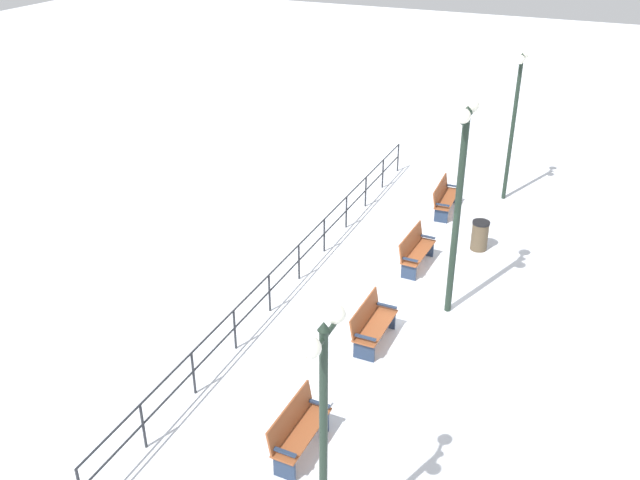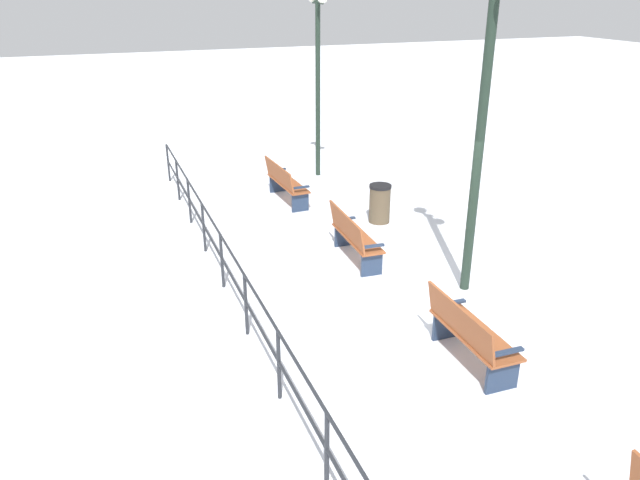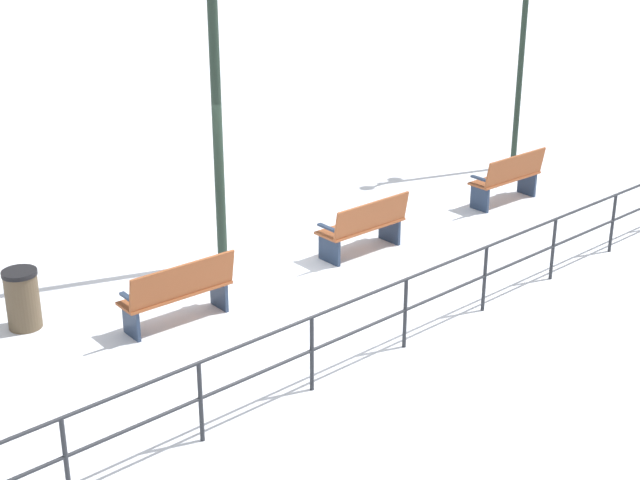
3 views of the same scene
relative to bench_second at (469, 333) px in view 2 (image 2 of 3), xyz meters
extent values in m
plane|color=white|center=(-0.05, 1.76, -0.47)|extent=(80.00, 80.00, 0.00)
cube|color=brown|center=(0.08, 0.00, -0.03)|extent=(0.53, 1.51, 0.04)
cube|color=brown|center=(-0.17, 0.00, 0.22)|extent=(0.14, 1.50, 0.46)
cube|color=#23334C|center=(0.07, -0.65, -0.25)|extent=(0.46, 0.06, 0.44)
cube|color=#23334C|center=(0.10, 0.65, -0.25)|extent=(0.46, 0.06, 0.44)
cube|color=#23334C|center=(0.09, -0.65, 0.09)|extent=(0.46, 0.08, 0.04)
cube|color=#23334C|center=(0.12, 0.65, 0.09)|extent=(0.46, 0.08, 0.04)
cube|color=brown|center=(-0.02, 3.53, -0.03)|extent=(0.50, 1.58, 0.04)
cube|color=brown|center=(-0.24, 3.54, 0.23)|extent=(0.19, 1.57, 0.48)
cube|color=#23334C|center=(-0.05, 2.85, -0.25)|extent=(0.39, 0.07, 0.44)
cube|color=#23334C|center=(0.01, 4.21, -0.25)|extent=(0.39, 0.07, 0.44)
cube|color=#23334C|center=(-0.03, 2.85, 0.09)|extent=(0.39, 0.09, 0.04)
cube|color=#23334C|center=(0.03, 4.21, 0.09)|extent=(0.39, 0.09, 0.04)
cube|color=brown|center=(-0.19, 7.06, -0.03)|extent=(0.50, 1.71, 0.04)
cube|color=brown|center=(-0.40, 7.05, 0.21)|extent=(0.19, 1.69, 0.45)
cube|color=#23334C|center=(-0.15, 6.32, -0.25)|extent=(0.39, 0.07, 0.44)
cube|color=#23334C|center=(-0.22, 7.81, -0.25)|extent=(0.39, 0.07, 0.44)
cube|color=#23334C|center=(-0.13, 6.32, 0.09)|extent=(0.39, 0.09, 0.04)
cube|color=#23334C|center=(-0.20, 7.81, 0.09)|extent=(0.39, 0.09, 0.04)
cylinder|color=#1E2D23|center=(1.20, 1.87, 1.90)|extent=(0.15, 0.15, 4.72)
cylinder|color=#1E2D23|center=(1.20, 8.78, 1.72)|extent=(0.12, 0.12, 4.37)
cylinder|color=#1E2D23|center=(1.20, 8.78, 3.79)|extent=(0.07, 0.64, 0.07)
cylinder|color=#26282D|center=(-2.55, -1.38, 0.01)|extent=(0.05, 0.05, 0.95)
cylinder|color=#26282D|center=(-2.55, 0.19, 0.01)|extent=(0.05, 0.05, 0.95)
cylinder|color=#26282D|center=(-2.55, 1.76, 0.01)|extent=(0.05, 0.05, 0.95)
cylinder|color=#26282D|center=(-2.55, 3.34, 0.01)|extent=(0.05, 0.05, 0.95)
cylinder|color=#26282D|center=(-2.55, 4.91, 0.01)|extent=(0.05, 0.05, 0.95)
cylinder|color=#26282D|center=(-2.55, 6.48, 0.01)|extent=(0.05, 0.05, 0.95)
cylinder|color=#26282D|center=(-2.55, 8.06, 0.01)|extent=(0.05, 0.05, 0.95)
cylinder|color=#26282D|center=(-2.55, 9.63, 0.01)|extent=(0.05, 0.05, 0.95)
cylinder|color=#26282D|center=(-2.55, 1.76, 0.48)|extent=(0.04, 15.73, 0.04)
cylinder|color=#26282D|center=(-2.55, 1.76, 0.06)|extent=(0.04, 15.73, 0.04)
cylinder|color=brown|center=(1.20, 5.12, -0.09)|extent=(0.44, 0.44, 0.76)
cylinder|color=black|center=(1.20, 5.12, 0.32)|extent=(0.46, 0.46, 0.06)
camera|label=1|loc=(3.90, -11.61, 8.38)|focal=38.86mm
camera|label=2|loc=(-4.25, -5.68, 4.23)|focal=34.08mm
camera|label=3|loc=(-9.91, 9.82, 5.44)|focal=53.86mm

